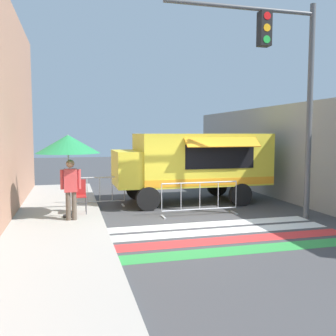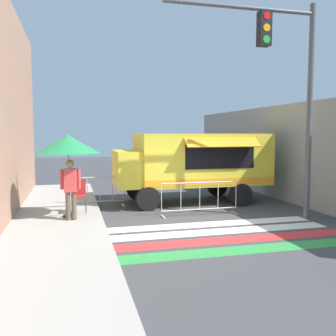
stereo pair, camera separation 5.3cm
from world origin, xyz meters
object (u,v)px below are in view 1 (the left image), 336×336
at_px(vendor_person, 71,186).
at_px(folding_chair, 79,193).
at_px(traffic_signal_pole, 283,70).
at_px(patio_umbrella, 68,144).
at_px(barricade_side, 100,192).
at_px(food_truck, 190,161).
at_px(barricade_front, 200,199).

bearing_deg(vendor_person, folding_chair, 79.71).
distance_m(folding_chair, vendor_person, 0.98).
bearing_deg(traffic_signal_pole, patio_umbrella, 167.87).
xyz_separation_m(traffic_signal_pole, folding_chair, (-5.48, 1.75, -3.43)).
distance_m(folding_chair, barricade_side, 1.64).
bearing_deg(food_truck, patio_umbrella, -154.24).
bearing_deg(barricade_side, vendor_person, -111.48).
relative_size(traffic_signal_pole, barricade_front, 2.57).
height_order(traffic_signal_pole, barricade_side, traffic_signal_pole).
relative_size(food_truck, traffic_signal_pole, 0.87).
bearing_deg(barricade_side, traffic_signal_pole, -33.91).
xyz_separation_m(food_truck, vendor_person, (-4.07, -2.37, -0.43)).
height_order(patio_umbrella, barricade_side, patio_umbrella).
relative_size(food_truck, vendor_person, 3.29).
bearing_deg(traffic_signal_pole, vendor_person, 171.49).
bearing_deg(patio_umbrella, traffic_signal_pole, -12.13).
bearing_deg(patio_umbrella, vendor_person, -83.18).
relative_size(food_truck, barricade_side, 3.18).
height_order(food_truck, patio_umbrella, food_truck).
height_order(traffic_signal_pole, barricade_front, traffic_signal_pole).
distance_m(food_truck, patio_umbrella, 4.61).
xyz_separation_m(folding_chair, barricade_side, (0.70, 1.46, -0.24)).
height_order(food_truck, traffic_signal_pole, traffic_signal_pole).
bearing_deg(traffic_signal_pole, barricade_front, 150.27).
height_order(barricade_front, barricade_side, same).
bearing_deg(food_truck, folding_chair, -159.03).
bearing_deg(folding_chair, barricade_front, -18.79).
bearing_deg(vendor_person, barricade_front, 7.99).
xyz_separation_m(folding_chair, vendor_person, (-0.22, -0.89, 0.33)).
xyz_separation_m(vendor_person, barricade_side, (0.93, 2.36, -0.57)).
relative_size(folding_chair, vendor_person, 0.60).
distance_m(traffic_signal_pole, folding_chair, 6.69).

